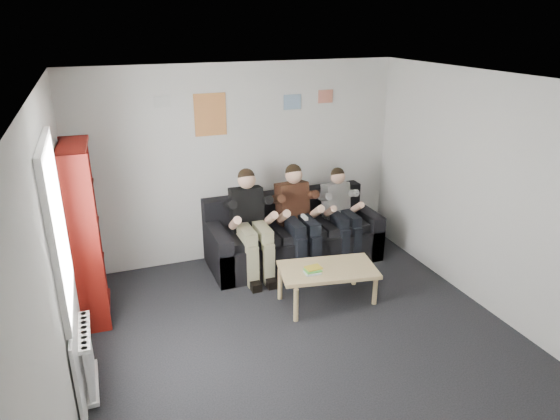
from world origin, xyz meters
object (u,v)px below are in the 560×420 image
at_px(person_left, 252,225).
at_px(person_right, 342,215).
at_px(bookshelf, 86,233).
at_px(sofa, 292,237).
at_px(person_middle, 298,218).
at_px(coffee_table, 328,272).

distance_m(person_left, person_right, 1.32).
distance_m(bookshelf, person_left, 2.04).
xyz_separation_m(sofa, bookshelf, (-2.66, -0.48, 0.67)).
xyz_separation_m(sofa, person_middle, (-0.00, -0.21, 0.37)).
height_order(bookshelf, coffee_table, bookshelf).
distance_m(sofa, coffee_table, 1.23).
distance_m(bookshelf, coffee_table, 2.79).
relative_size(coffee_table, person_middle, 0.81).
bearing_deg(bookshelf, sofa, 13.20).
bearing_deg(person_left, person_right, 2.73).
height_order(person_left, person_right, person_left).
distance_m(bookshelf, person_middle, 2.69).
xyz_separation_m(bookshelf, person_right, (3.32, 0.27, -0.34)).
bearing_deg(person_middle, person_right, -4.54).
xyz_separation_m(person_left, person_middle, (0.66, 0.00, -0.00)).
bearing_deg(person_left, coffee_table, -56.18).
bearing_deg(person_left, sofa, 20.16).
bearing_deg(person_middle, person_left, 174.84).
xyz_separation_m(person_middle, person_right, (0.66, 0.01, -0.04)).
bearing_deg(coffee_table, person_right, 55.53).
relative_size(person_middle, person_right, 1.09).
distance_m(person_left, person_middle, 0.66).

